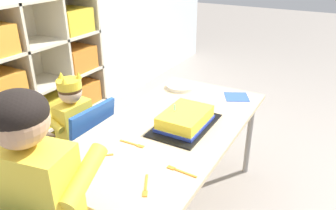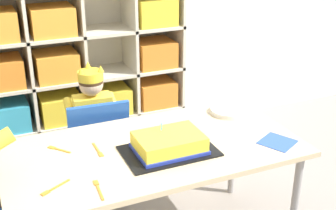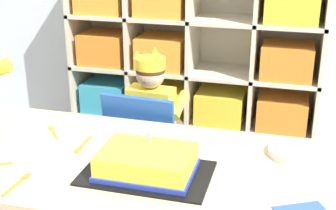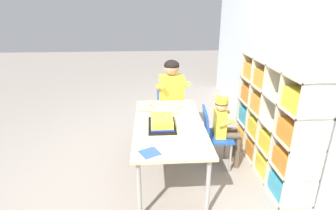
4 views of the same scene
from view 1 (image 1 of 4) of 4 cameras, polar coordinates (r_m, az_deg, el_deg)
storage_cubby_shelf at (r=2.47m, az=-24.05°, el=0.83°), size 1.37×0.32×1.19m
activity_table at (r=1.82m, az=0.14°, el=-5.04°), size 1.37×0.70×0.60m
classroom_chair_blue at (r=2.06m, az=-14.13°, el=-6.65°), size 0.38×0.35×0.68m
child_with_crown at (r=2.08m, az=-16.65°, el=-2.81°), size 0.31×0.31×0.84m
adult_helper_seated at (r=1.33m, az=-20.07°, el=-12.99°), size 0.46×0.44×1.09m
birthday_cake_on_tray at (r=1.79m, az=2.96°, el=-2.56°), size 0.42×0.27×0.12m
paper_plate_stack at (r=2.29m, az=2.22°, el=3.26°), size 0.20×0.20×0.02m
paper_napkin_square at (r=2.19m, az=11.73°, el=1.38°), size 0.20×0.20×0.00m
fork_beside_plate_stack at (r=1.38m, az=-3.87°, el=-13.88°), size 0.13×0.08×0.00m
fork_near_cake_tray at (r=1.65m, az=-5.98°, el=-6.72°), size 0.02×0.14×0.00m
fork_by_napkin at (r=1.59m, az=-12.01°, el=-8.58°), size 0.09×0.11×0.00m
fork_scattered_mid_table at (r=1.46m, az=2.04°, el=-11.29°), size 0.02×0.15×0.00m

